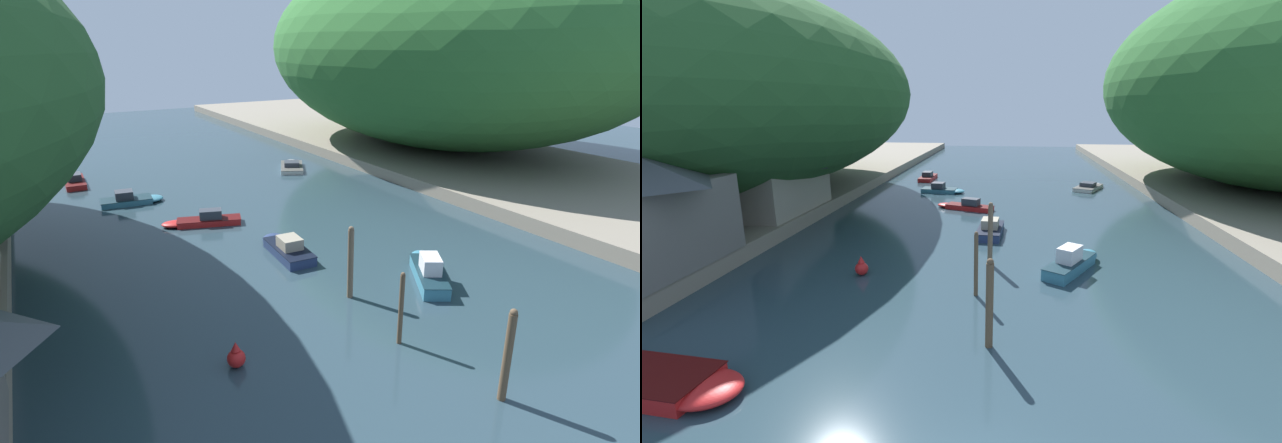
# 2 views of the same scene
# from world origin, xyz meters

# --- Properties ---
(water_surface) EXTENTS (130.00, 130.00, 0.00)m
(water_surface) POSITION_xyz_m (0.00, 30.00, 0.00)
(water_surface) COLOR #283D47
(water_surface) RESTS_ON ground
(left_bank) EXTENTS (22.00, 120.00, 1.02)m
(left_bank) POSITION_xyz_m (-25.66, 30.00, 0.51)
(left_bank) COLOR gray
(left_bank) RESTS_ON ground
(hillside_left) EXTENTS (36.08, 50.51, 18.19)m
(hillside_left) POSITION_xyz_m (-26.76, 28.45, 10.11)
(hillside_left) COLOR #285628
(hillside_left) RESTS_ON left_bank
(boathouse_shed) EXTENTS (8.12, 9.76, 5.13)m
(boathouse_shed) POSITION_xyz_m (-18.72, 23.03, 3.67)
(boathouse_shed) COLOR gray
(boathouse_shed) RESTS_ON left_bank
(boat_near_quay) EXTENTS (1.73, 5.81, 1.04)m
(boat_near_quay) POSITION_xyz_m (-9.76, 45.58, 0.32)
(boat_near_quay) COLOR red
(boat_near_quay) RESTS_ON water_surface
(boat_yellow_tender) EXTENTS (1.91, 5.20, 1.21)m
(boat_yellow_tender) POSITION_xyz_m (-0.65, 22.18, 0.38)
(boat_yellow_tender) COLOR navy
(boat_yellow_tender) RESTS_ON water_surface
(boat_cabin_cruiser) EXTENTS (4.75, 2.22, 1.06)m
(boat_cabin_cruiser) POSITION_xyz_m (-6.51, 36.89, 0.32)
(boat_cabin_cruiser) COLOR teal
(boat_cabin_cruiser) RESTS_ON water_surface
(boat_open_rowboat) EXTENTS (4.35, 6.01, 0.83)m
(boat_open_rowboat) POSITION_xyz_m (9.47, 40.96, 0.26)
(boat_open_rowboat) COLOR silver
(boat_open_rowboat) RESTS_ON water_surface
(boat_small_dinghy) EXTENTS (3.88, 5.27, 1.50)m
(boat_small_dinghy) POSITION_xyz_m (4.33, 15.47, 0.46)
(boat_small_dinghy) COLOR teal
(boat_small_dinghy) RESTS_ON water_surface
(boat_far_upstream) EXTENTS (5.43, 2.88, 1.04)m
(boat_far_upstream) POSITION_xyz_m (-3.38, 29.43, 0.31)
(boat_far_upstream) COLOR red
(boat_far_upstream) RESTS_ON water_surface
(boat_white_cruiser) EXTENTS (6.34, 2.56, 0.58)m
(boat_white_cruiser) POSITION_xyz_m (-10.38, 3.04, 0.29)
(boat_white_cruiser) COLOR red
(boat_white_cruiser) RESTS_ON water_surface
(mooring_post_nearest) EXTENTS (0.29, 0.29, 3.55)m
(mooring_post_nearest) POSITION_xyz_m (0.04, 6.86, 1.79)
(mooring_post_nearest) COLOR brown
(mooring_post_nearest) RESTS_ON water_surface
(mooring_post_second) EXTENTS (0.20, 0.20, 3.22)m
(mooring_post_second) POSITION_xyz_m (-0.84, 11.38, 1.62)
(mooring_post_second) COLOR brown
(mooring_post_second) RESTS_ON water_surface
(mooring_post_middle) EXTENTS (0.29, 0.29, 3.68)m
(mooring_post_middle) POSITION_xyz_m (-0.39, 15.73, 1.85)
(mooring_post_middle) COLOR brown
(mooring_post_middle) RESTS_ON water_surface
(channel_buoy_near) EXTENTS (0.72, 0.72, 1.08)m
(channel_buoy_near) POSITION_xyz_m (-7.22, 13.28, 0.42)
(channel_buoy_near) COLOR red
(channel_buoy_near) RESTS_ON water_surface
(person_on_quay) EXTENTS (0.28, 0.41, 1.69)m
(person_on_quay) POSITION_xyz_m (-16.29, 16.16, 2.00)
(person_on_quay) COLOR #282D3D
(person_on_quay) RESTS_ON left_bank
(person_by_boathouse) EXTENTS (0.24, 0.39, 1.69)m
(person_by_boathouse) POSITION_xyz_m (-16.00, 11.24, 2.00)
(person_by_boathouse) COLOR #282D3D
(person_by_boathouse) RESTS_ON left_bank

